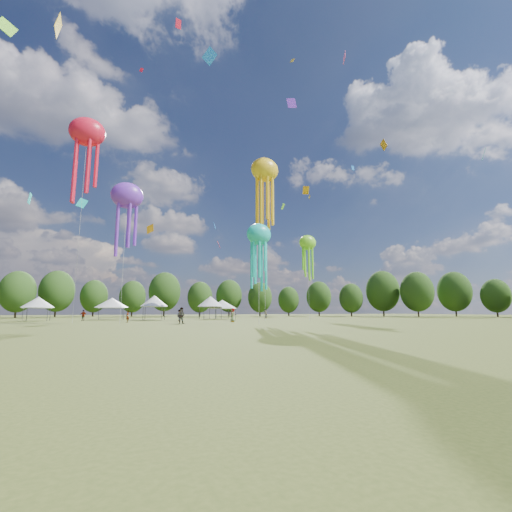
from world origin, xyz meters
name	(u,v)px	position (x,y,z in m)	size (l,w,h in m)	color
ground	(421,345)	(0.00, 0.00, 0.00)	(300.00, 300.00, 0.00)	#384416
spectator_near	(181,316)	(-3.99, 30.97, 0.96)	(0.93, 0.73, 1.92)	gray
spectators_far	(214,315)	(4.62, 45.78, 0.89)	(35.03, 20.59, 1.91)	gray
festival_tents	(158,303)	(-3.45, 54.25, 3.00)	(35.79, 11.20, 4.32)	#47474C
show_kites	(196,190)	(-1.47, 35.48, 18.40)	(37.73, 15.17, 26.73)	purple
small_kites	(198,121)	(-0.40, 40.09, 31.57)	(72.99, 66.59, 47.12)	purple
treeline	(150,286)	(-3.87, 62.51, 6.54)	(201.57, 95.24, 13.43)	#38281C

